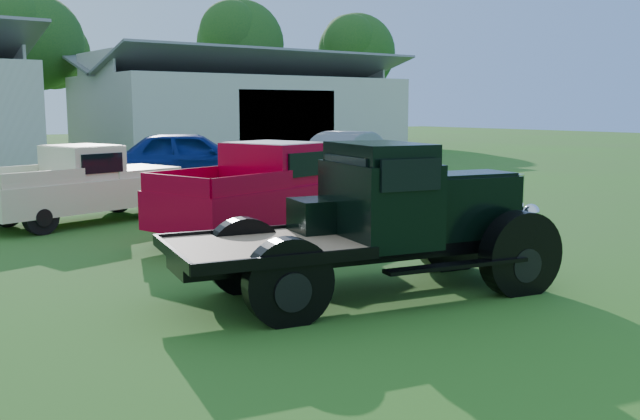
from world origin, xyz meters
TOP-DOWN VIEW (x-y plane):
  - ground at (0.00, 0.00)m, footprint 120.00×120.00m
  - shed_right at (14.00, 27.00)m, footprint 16.80×9.20m
  - tree_c at (5.00, 33.00)m, footprint 5.40×5.40m
  - tree_d at (18.00, 34.00)m, footprint 6.00×6.00m
  - tree_e at (26.00, 32.00)m, footprint 5.70×5.70m
  - vintage_flatbed at (0.40, 0.31)m, footprint 5.41×3.04m
  - red_pickup at (1.65, 4.77)m, footprint 5.37×3.20m
  - white_pickup at (-0.80, 8.56)m, footprint 4.74×2.73m
  - misc_car_blue at (4.45, 13.90)m, footprint 5.53×4.17m
  - misc_car_grey at (10.84, 13.56)m, footprint 5.15×3.50m

SIDE VIEW (x-z plane):
  - ground at x=0.00m, z-range 0.00..0.00m
  - misc_car_grey at x=10.84m, z-range 0.00..1.61m
  - white_pickup at x=-0.80m, z-range 0.00..1.64m
  - misc_car_blue at x=4.45m, z-range 0.00..1.75m
  - red_pickup at x=1.65m, z-range 0.00..1.84m
  - vintage_flatbed at x=0.40m, z-range 0.00..2.02m
  - shed_right at x=14.00m, z-range 0.00..5.20m
  - tree_c at x=5.00m, z-range 0.00..9.00m
  - tree_e at x=26.00m, z-range 0.00..9.50m
  - tree_d at x=18.00m, z-range 0.00..10.00m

